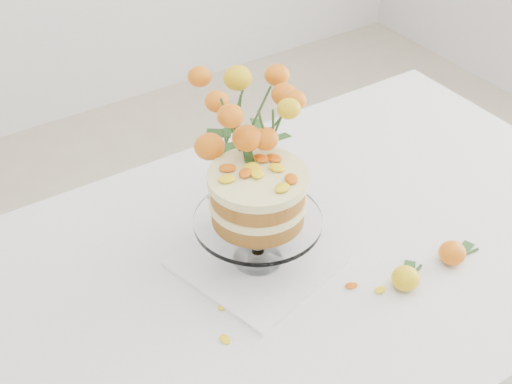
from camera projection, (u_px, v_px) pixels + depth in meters
table at (315, 271)px, 1.56m from camera, size 1.43×0.93×0.76m
napkin at (258, 261)px, 1.46m from camera, size 0.34×0.34×0.01m
cake_stand at (258, 202)px, 1.36m from camera, size 0.25×0.25×0.23m
rose_vase at (254, 135)px, 1.41m from camera, size 0.29×0.29×0.40m
loose_rose_near at (405, 278)px, 1.39m from camera, size 0.10×0.06×0.05m
loose_rose_far at (452, 253)px, 1.45m from camera, size 0.10×0.06×0.05m
stray_petal_a at (299, 294)px, 1.39m from camera, size 0.03×0.02×0.00m
stray_petal_b at (351, 286)px, 1.41m from camera, size 0.03×0.02×0.00m
stray_petal_c at (380, 290)px, 1.40m from camera, size 0.03×0.02×0.00m
stray_petal_d at (224, 307)px, 1.36m from camera, size 0.03×0.02×0.00m
stray_petal_e at (225, 339)px, 1.30m from camera, size 0.03×0.02×0.00m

